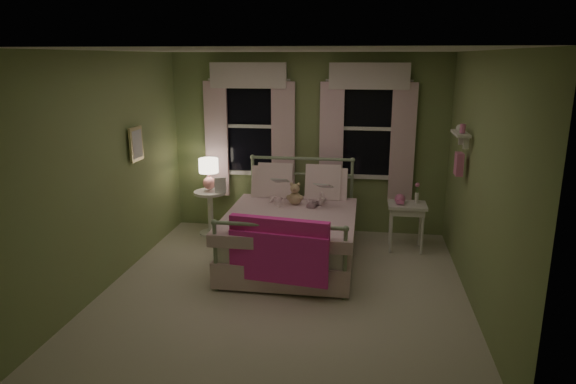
% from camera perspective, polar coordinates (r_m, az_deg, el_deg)
% --- Properties ---
extents(room_shell, '(4.20, 4.20, 4.20)m').
position_cam_1_polar(room_shell, '(5.48, -0.30, 1.76)').
color(room_shell, beige).
rests_on(room_shell, ground).
extents(bed, '(1.58, 2.04, 1.18)m').
position_cam_1_polar(bed, '(6.53, 0.46, -4.45)').
color(bed, white).
rests_on(bed, ground).
extents(pink_throw, '(1.10, 0.29, 0.71)m').
position_cam_1_polar(pink_throw, '(5.50, -1.07, -5.73)').
color(pink_throw, '#FF31AA').
rests_on(pink_throw, bed).
extents(child_left, '(0.30, 0.24, 0.71)m').
position_cam_1_polar(child_left, '(6.81, -1.35, 1.12)').
color(child_left, '#F7D1DD').
rests_on(child_left, bed).
extents(child_right, '(0.37, 0.32, 0.65)m').
position_cam_1_polar(child_right, '(6.75, 3.34, 0.70)').
color(child_right, '#F7D1DD').
rests_on(child_right, bed).
extents(book_left, '(0.20, 0.12, 0.26)m').
position_cam_1_polar(book_left, '(6.57, -1.73, 0.93)').
color(book_left, beige).
rests_on(book_left, child_left).
extents(book_right, '(0.22, 0.15, 0.26)m').
position_cam_1_polar(book_right, '(6.50, 3.13, 0.38)').
color(book_right, beige).
rests_on(book_right, child_right).
extents(teddy_bear, '(0.23, 0.18, 0.30)m').
position_cam_1_polar(teddy_bear, '(6.65, 0.79, -0.40)').
color(teddy_bear, tan).
rests_on(teddy_bear, bed).
extents(nightstand_left, '(0.46, 0.46, 0.65)m').
position_cam_1_polar(nightstand_left, '(7.57, -8.64, -1.60)').
color(nightstand_left, white).
rests_on(nightstand_left, ground).
extents(table_lamp, '(0.28, 0.28, 0.45)m').
position_cam_1_polar(table_lamp, '(7.44, -8.79, 2.36)').
color(table_lamp, pink).
rests_on(table_lamp, nightstand_left).
extents(book_nightstand, '(0.21, 0.25, 0.02)m').
position_cam_1_polar(book_nightstand, '(7.41, -8.15, -0.04)').
color(book_nightstand, beige).
rests_on(book_nightstand, nightstand_left).
extents(nightstand_right, '(0.50, 0.40, 0.64)m').
position_cam_1_polar(nightstand_right, '(7.01, 13.08, -2.06)').
color(nightstand_right, white).
rests_on(nightstand_right, ground).
extents(pink_toy, '(0.14, 0.19, 0.14)m').
position_cam_1_polar(pink_toy, '(6.95, 12.33, -0.79)').
color(pink_toy, pink).
rests_on(pink_toy, nightstand_right).
extents(bud_vase, '(0.06, 0.06, 0.28)m').
position_cam_1_polar(bud_vase, '(7.00, 14.14, -0.10)').
color(bud_vase, white).
rests_on(bud_vase, nightstand_right).
extents(window_left, '(1.34, 0.13, 1.96)m').
position_cam_1_polar(window_left, '(7.55, -4.31, 7.81)').
color(window_left, black).
rests_on(window_left, room_shell).
extents(window_right, '(1.34, 0.13, 1.96)m').
position_cam_1_polar(window_right, '(7.36, 8.81, 7.50)').
color(window_right, black).
rests_on(window_right, room_shell).
extents(wall_shelf, '(0.15, 0.50, 0.60)m').
position_cam_1_polar(wall_shelf, '(6.15, 18.57, 4.55)').
color(wall_shelf, white).
rests_on(wall_shelf, room_shell).
extents(framed_picture, '(0.03, 0.32, 0.42)m').
position_cam_1_polar(framed_picture, '(6.58, -16.51, 5.13)').
color(framed_picture, beige).
rests_on(framed_picture, room_shell).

